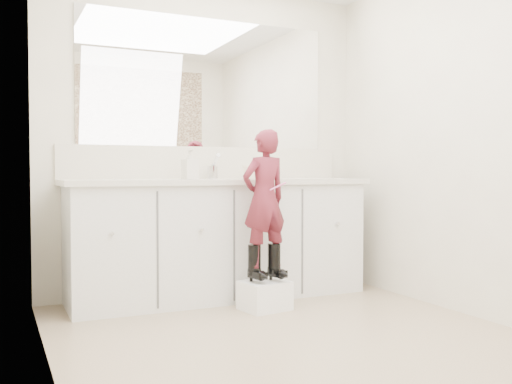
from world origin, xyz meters
name	(u,v)px	position (x,y,z in m)	size (l,w,h in m)	color
floor	(300,342)	(0.00, 0.00, 0.00)	(3.00, 3.00, 0.00)	#877258
wall_back	(207,139)	(0.00, 1.50, 1.20)	(2.60, 2.60, 0.00)	beige
wall_left	(50,115)	(-1.30, 0.00, 1.20)	(3.00, 3.00, 0.00)	beige
wall_right	(477,132)	(1.30, 0.00, 1.20)	(3.00, 3.00, 0.00)	beige
vanity_cabinet	(220,241)	(0.00, 1.23, 0.42)	(2.20, 0.55, 0.85)	silver
countertop	(220,182)	(0.00, 1.21, 0.87)	(2.28, 0.58, 0.04)	beige
backsplash	(208,163)	(0.00, 1.49, 1.02)	(2.28, 0.03, 0.25)	beige
mirror	(207,83)	(0.00, 1.49, 1.64)	(2.00, 0.02, 1.00)	white
faucet	(213,172)	(0.00, 1.38, 0.94)	(0.08, 0.08, 0.10)	silver
cup	(249,172)	(0.25, 1.24, 0.94)	(0.11, 0.11, 0.11)	#F2E0C2
soap_bottle	(190,164)	(-0.25, 1.19, 1.00)	(0.10, 0.10, 0.21)	beige
step_stool	(265,295)	(0.14, 0.74, 0.10)	(0.31, 0.26, 0.20)	white
boot_left	(254,263)	(0.07, 0.75, 0.32)	(0.09, 0.17, 0.26)	black
boot_right	(274,262)	(0.22, 0.75, 0.32)	(0.09, 0.17, 0.26)	black
toddler	(264,198)	(0.14, 0.75, 0.76)	(0.34, 0.22, 0.93)	#9E3041
toothbrush	(278,186)	(0.21, 0.68, 0.85)	(0.01, 0.01, 0.14)	#E1579A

